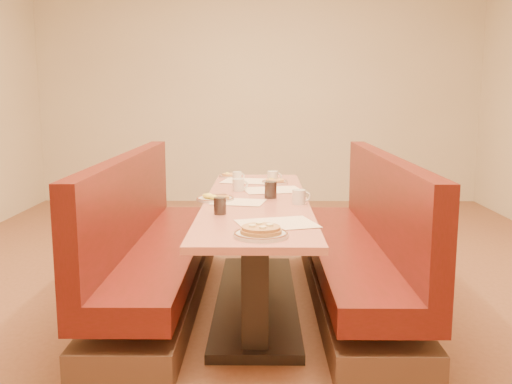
{
  "coord_description": "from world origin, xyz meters",
  "views": [
    {
      "loc": [
        0.03,
        -3.84,
        1.45
      ],
      "look_at": [
        0.0,
        -0.28,
        0.85
      ],
      "focal_mm": 40.0,
      "sensor_mm": 36.0,
      "label": 1
    }
  ],
  "objects_px": {
    "soda_tumbler_near": "(220,206)",
    "booth_right": "(361,255)",
    "soda_tumbler_mid": "(271,190)",
    "coffee_mug_d": "(237,176)",
    "eggs_plate": "(215,198)",
    "booth_left": "(152,254)",
    "pancake_plate": "(261,232)",
    "diner_table": "(256,253)",
    "coffee_mug_c": "(273,177)",
    "coffee_mug_b": "(239,185)",
    "coffee_mug_a": "(299,197)"
  },
  "relations": [
    {
      "from": "coffee_mug_a",
      "to": "coffee_mug_b",
      "type": "bearing_deg",
      "value": 121.37
    },
    {
      "from": "eggs_plate",
      "to": "booth_right",
      "type": "bearing_deg",
      "value": 1.83
    },
    {
      "from": "diner_table",
      "to": "soda_tumbler_near",
      "type": "height_order",
      "value": "soda_tumbler_near"
    },
    {
      "from": "pancake_plate",
      "to": "eggs_plate",
      "type": "height_order",
      "value": "pancake_plate"
    },
    {
      "from": "coffee_mug_a",
      "to": "coffee_mug_c",
      "type": "relative_size",
      "value": 1.03
    },
    {
      "from": "pancake_plate",
      "to": "coffee_mug_b",
      "type": "xyz_separation_m",
      "value": [
        -0.17,
        1.4,
        0.03
      ]
    },
    {
      "from": "diner_table",
      "to": "coffee_mug_d",
      "type": "distance_m",
      "value": 0.95
    },
    {
      "from": "pancake_plate",
      "to": "coffee_mug_a",
      "type": "height_order",
      "value": "coffee_mug_a"
    },
    {
      "from": "coffee_mug_d",
      "to": "soda_tumbler_mid",
      "type": "xyz_separation_m",
      "value": [
        0.26,
        -0.78,
        0.02
      ]
    },
    {
      "from": "diner_table",
      "to": "coffee_mug_c",
      "type": "bearing_deg",
      "value": 80.68
    },
    {
      "from": "eggs_plate",
      "to": "pancake_plate",
      "type": "bearing_deg",
      "value": -72.65
    },
    {
      "from": "pancake_plate",
      "to": "coffee_mug_d",
      "type": "xyz_separation_m",
      "value": [
        -0.2,
        1.88,
        0.02
      ]
    },
    {
      "from": "coffee_mug_d",
      "to": "soda_tumbler_mid",
      "type": "bearing_deg",
      "value": -93.43
    },
    {
      "from": "soda_tumbler_mid",
      "to": "booth_left",
      "type": "bearing_deg",
      "value": -176.07
    },
    {
      "from": "pancake_plate",
      "to": "soda_tumbler_near",
      "type": "xyz_separation_m",
      "value": [
        -0.25,
        0.55,
        0.03
      ]
    },
    {
      "from": "diner_table",
      "to": "coffee_mug_d",
      "type": "xyz_separation_m",
      "value": [
        -0.17,
        0.84,
        0.42
      ]
    },
    {
      "from": "diner_table",
      "to": "pancake_plate",
      "type": "distance_m",
      "value": 1.11
    },
    {
      "from": "coffee_mug_c",
      "to": "coffee_mug_d",
      "type": "height_order",
      "value": "coffee_mug_c"
    },
    {
      "from": "diner_table",
      "to": "coffee_mug_d",
      "type": "height_order",
      "value": "coffee_mug_d"
    },
    {
      "from": "soda_tumbler_mid",
      "to": "pancake_plate",
      "type": "bearing_deg",
      "value": -93.45
    },
    {
      "from": "soda_tumbler_near",
      "to": "eggs_plate",
      "type": "bearing_deg",
      "value": 98.45
    },
    {
      "from": "soda_tumbler_mid",
      "to": "soda_tumbler_near",
      "type": "bearing_deg",
      "value": -119.67
    },
    {
      "from": "booth_right",
      "to": "coffee_mug_c",
      "type": "relative_size",
      "value": 20.57
    },
    {
      "from": "coffee_mug_b",
      "to": "soda_tumbler_near",
      "type": "distance_m",
      "value": 0.85
    },
    {
      "from": "booth_right",
      "to": "eggs_plate",
      "type": "relative_size",
      "value": 9.66
    },
    {
      "from": "booth_left",
      "to": "coffee_mug_a",
      "type": "distance_m",
      "value": 1.12
    },
    {
      "from": "booth_right",
      "to": "eggs_plate",
      "type": "bearing_deg",
      "value": -178.17
    },
    {
      "from": "booth_right",
      "to": "coffee_mug_b",
      "type": "bearing_deg",
      "value": 157.5
    },
    {
      "from": "booth_left",
      "to": "coffee_mug_d",
      "type": "xyz_separation_m",
      "value": [
        0.57,
        0.84,
        0.43
      ]
    },
    {
      "from": "coffee_mug_c",
      "to": "soda_tumbler_near",
      "type": "relative_size",
      "value": 1.18
    },
    {
      "from": "coffee_mug_d",
      "to": "coffee_mug_c",
      "type": "bearing_deg",
      "value": -30.86
    },
    {
      "from": "pancake_plate",
      "to": "soda_tumbler_near",
      "type": "bearing_deg",
      "value": 114.22
    },
    {
      "from": "coffee_mug_a",
      "to": "coffee_mug_c",
      "type": "bearing_deg",
      "value": 91.61
    },
    {
      "from": "booth_left",
      "to": "coffee_mug_d",
      "type": "distance_m",
      "value": 1.1
    },
    {
      "from": "soda_tumbler_near",
      "to": "booth_right",
      "type": "bearing_deg",
      "value": 27.46
    },
    {
      "from": "booth_left",
      "to": "booth_right",
      "type": "height_order",
      "value": "same"
    },
    {
      "from": "booth_right",
      "to": "soda_tumbler_mid",
      "type": "height_order",
      "value": "booth_right"
    },
    {
      "from": "eggs_plate",
      "to": "soda_tumbler_near",
      "type": "xyz_separation_m",
      "value": [
        0.07,
        -0.46,
        0.04
      ]
    },
    {
      "from": "coffee_mug_c",
      "to": "diner_table",
      "type": "bearing_deg",
      "value": -105.12
    },
    {
      "from": "eggs_plate",
      "to": "coffee_mug_b",
      "type": "bearing_deg",
      "value": 69.4
    },
    {
      "from": "coffee_mug_a",
      "to": "pancake_plate",
      "type": "bearing_deg",
      "value": -113.48
    },
    {
      "from": "booth_left",
      "to": "coffee_mug_c",
      "type": "xyz_separation_m",
      "value": [
        0.86,
        0.79,
        0.44
      ]
    },
    {
      "from": "coffee_mug_b",
      "to": "coffee_mug_d",
      "type": "relative_size",
      "value": 1.15
    },
    {
      "from": "eggs_plate",
      "to": "diner_table",
      "type": "bearing_deg",
      "value": 6.54
    },
    {
      "from": "pancake_plate",
      "to": "coffee_mug_a",
      "type": "bearing_deg",
      "value": 74.06
    },
    {
      "from": "booth_left",
      "to": "soda_tumbler_near",
      "type": "distance_m",
      "value": 0.84
    },
    {
      "from": "coffee_mug_c",
      "to": "coffee_mug_d",
      "type": "relative_size",
      "value": 1.18
    },
    {
      "from": "coffee_mug_b",
      "to": "soda_tumbler_mid",
      "type": "bearing_deg",
      "value": -69.44
    },
    {
      "from": "booth_left",
      "to": "eggs_plate",
      "type": "relative_size",
      "value": 9.66
    },
    {
      "from": "pancake_plate",
      "to": "soda_tumbler_mid",
      "type": "xyz_separation_m",
      "value": [
        0.07,
        1.1,
        0.04
      ]
    }
  ]
}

